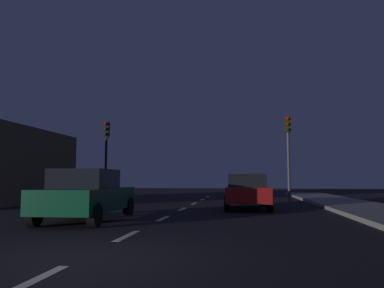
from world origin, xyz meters
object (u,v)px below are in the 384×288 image
Objects in this scene: car_adjacent_lane at (87,195)px; car_stopped_ahead at (247,191)px; traffic_signal_left at (106,145)px; traffic_signal_right at (288,142)px.

car_stopped_ahead is at bearing 48.25° from car_adjacent_lane.
traffic_signal_left is 1.07× the size of car_adjacent_lane.
traffic_signal_left is at bearing 107.84° from car_adjacent_lane.
car_stopped_ahead is at bearing -117.58° from traffic_signal_right.
car_stopped_ahead is at bearing -28.70° from traffic_signal_left.
traffic_signal_right is 5.58m from car_stopped_ahead.
car_adjacent_lane is (3.17, -9.85, -2.46)m from traffic_signal_left.
traffic_signal_left is 9.49m from car_stopped_ahead.
car_adjacent_lane is at bearing -72.16° from traffic_signal_left.
traffic_signal_left reaches higher than car_stopped_ahead.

